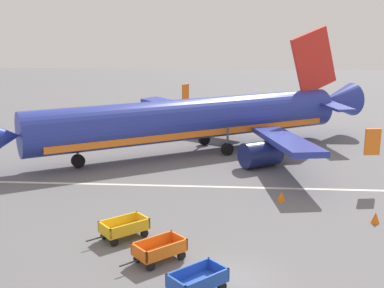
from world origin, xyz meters
The scene contains 8 objects.
ground_plane centered at (0.00, 0.00, 0.00)m, with size 220.00×220.00×0.00m, color slate.
apron_stripe centered at (0.00, 13.39, 0.01)m, with size 120.00×0.36×0.01m, color silver.
airplane centered at (-2.60, 23.63, 3.05)m, with size 33.90×28.31×11.34m.
baggage_cart_second_in_row centered at (-1.42, -1.39, 0.60)m, with size 3.08×2.98×1.07m.
baggage_cart_third_in_row centered at (-3.50, 1.55, 0.60)m, with size 3.11×2.95×1.07m.
baggage_cart_fourth_in_row centered at (-5.81, 4.12, 0.60)m, with size 3.15×2.90×1.07m.
traffic_cone_near_plane centered at (3.44, 10.72, 0.34)m, with size 0.52×0.52×0.69m, color orange.
traffic_cone_mid_apron centered at (8.63, 7.31, 0.35)m, with size 0.53×0.53×0.69m, color orange.
Camera 1 is at (-0.22, -21.10, 11.53)m, focal length 46.66 mm.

